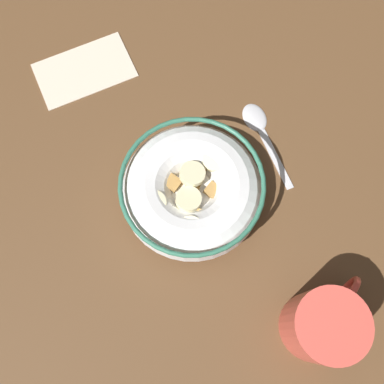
% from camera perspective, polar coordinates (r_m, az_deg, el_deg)
% --- Properties ---
extents(ground_plane, '(1.39, 1.39, 0.02)m').
position_cam_1_polar(ground_plane, '(0.61, 0.00, -1.12)').
color(ground_plane, brown).
extents(cereal_bowl, '(0.18, 0.18, 0.07)m').
position_cam_1_polar(cereal_bowl, '(0.57, 0.01, 0.13)').
color(cereal_bowl, white).
rests_on(cereal_bowl, ground_plane).
extents(spoon, '(0.08, 0.13, 0.01)m').
position_cam_1_polar(spoon, '(0.65, 8.47, 8.25)').
color(spoon, silver).
rests_on(spoon, ground_plane).
extents(coffee_mug, '(0.11, 0.08, 0.09)m').
position_cam_1_polar(coffee_mug, '(0.55, 16.17, -15.72)').
color(coffee_mug, '#D84C3F').
rests_on(coffee_mug, ground_plane).
extents(folded_napkin, '(0.16, 0.13, 0.00)m').
position_cam_1_polar(folded_napkin, '(0.70, -13.38, 14.67)').
color(folded_napkin, beige).
rests_on(folded_napkin, ground_plane).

